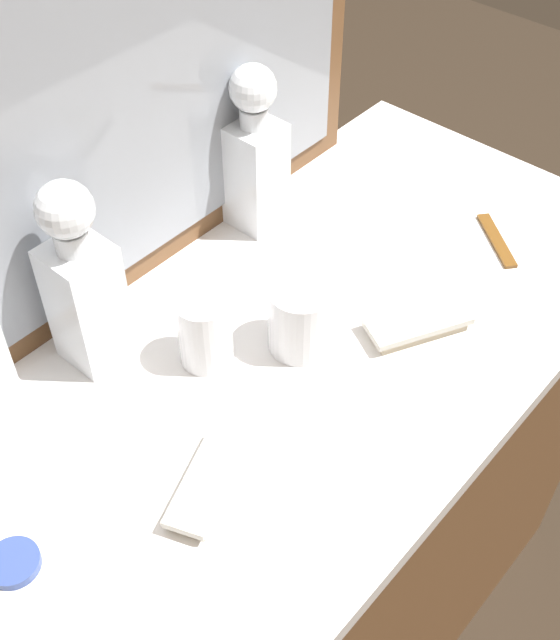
# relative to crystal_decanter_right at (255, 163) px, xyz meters

# --- Properties ---
(dresser) EXTENTS (1.28, 0.59, 0.92)m
(dresser) POSITION_rel_crystal_decanter_right_xyz_m (-0.21, -0.23, -0.57)
(dresser) COLOR brown
(dresser) RESTS_ON ground_plane
(dresser_mirror) EXTENTS (0.93, 0.03, 0.68)m
(dresser_mirror) POSITION_rel_crystal_decanter_right_xyz_m (-0.21, 0.05, 0.23)
(dresser_mirror) COLOR brown
(dresser_mirror) RESTS_ON dresser
(crystal_decanter_right) EXTENTS (0.08, 0.08, 0.27)m
(crystal_decanter_right) POSITION_rel_crystal_decanter_right_xyz_m (0.00, 0.00, 0.00)
(crystal_decanter_right) COLOR white
(crystal_decanter_right) RESTS_ON dresser
(crystal_decanter_center) EXTENTS (0.08, 0.08, 0.28)m
(crystal_decanter_center) POSITION_rel_crystal_decanter_right_xyz_m (-0.36, -0.03, 0.00)
(crystal_decanter_center) COLOR white
(crystal_decanter_center) RESTS_ON dresser
(crystal_tumbler_left) EXTENTS (0.07, 0.07, 0.11)m
(crystal_tumbler_left) POSITION_rel_crystal_decanter_right_xyz_m (-0.27, -0.15, -0.06)
(crystal_tumbler_left) COLOR white
(crystal_tumbler_left) RESTS_ON dresser
(crystal_tumbler_rear) EXTENTS (0.09, 0.09, 0.10)m
(crystal_tumbler_rear) POSITION_rel_crystal_decanter_right_xyz_m (-0.16, -0.23, -0.06)
(crystal_tumbler_rear) COLOR white
(crystal_tumbler_rear) RESTS_ON dresser
(silver_brush_front) EXTENTS (0.15, 0.10, 0.02)m
(silver_brush_front) POSITION_rel_crystal_decanter_right_xyz_m (-0.42, -0.30, -0.10)
(silver_brush_front) COLOR #B7A88C
(silver_brush_front) RESTS_ON dresser
(silver_brush_far_left) EXTENTS (0.16, 0.12, 0.02)m
(silver_brush_far_left) POSITION_rel_crystal_decanter_right_xyz_m (-0.03, -0.34, -0.10)
(silver_brush_far_left) COLOR #B7A88C
(silver_brush_far_left) RESTS_ON dresser
(porcelain_dish) EXTENTS (0.06, 0.06, 0.01)m
(porcelain_dish) POSITION_rel_crystal_decanter_right_xyz_m (-0.63, -0.21, -0.10)
(porcelain_dish) COLOR #33478C
(porcelain_dish) RESTS_ON dresser
(tortoiseshell_comb) EXTENTS (0.10, 0.11, 0.01)m
(tortoiseshell_comb) POSITION_rel_crystal_decanter_right_xyz_m (0.21, -0.32, -0.11)
(tortoiseshell_comb) COLOR brown
(tortoiseshell_comb) RESTS_ON dresser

